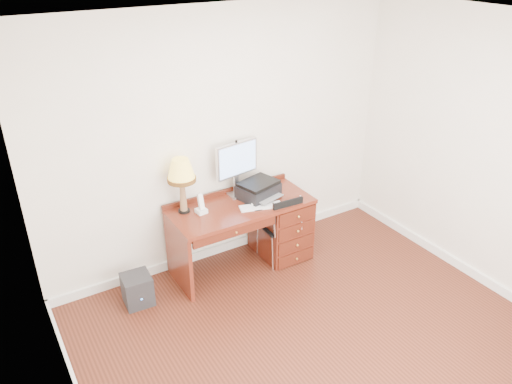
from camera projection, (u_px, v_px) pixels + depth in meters
ground at (320, 342)px, 4.45m from camera, size 4.00×4.00×0.00m
room_shell at (280, 299)px, 4.91m from camera, size 4.00×4.00×4.00m
desk at (267, 224)px, 5.48m from camera, size 1.50×0.67×0.75m
monitor at (237, 162)px, 5.23m from camera, size 0.51×0.20×0.59m
keyboard at (261, 206)px, 5.12m from camera, size 0.46×0.24×0.02m
mouse_pad at (256, 204)px, 5.15m from camera, size 0.24×0.24×0.05m
printer at (258, 189)px, 5.29m from camera, size 0.48×0.41×0.18m
leg_lamp at (181, 174)px, 4.85m from camera, size 0.28×0.28×0.58m
phone at (201, 207)px, 4.99m from camera, size 0.11×0.11×0.21m
pen_cup at (251, 189)px, 5.38m from camera, size 0.09×0.09×0.11m
chair at (282, 222)px, 5.35m from camera, size 0.41×0.41×0.82m
equipment_box at (137, 289)px, 4.87m from camera, size 0.28×0.28×0.31m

